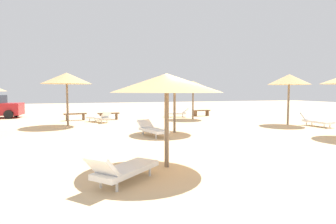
# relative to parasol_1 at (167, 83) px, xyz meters

# --- Properties ---
(ground_plane) EXTENTS (80.00, 80.00, 0.00)m
(ground_plane) POSITION_rel_parasol_1_xyz_m (1.17, 0.50, -2.24)
(ground_plane) COLOR #DBBA8C
(parasol_1) EXTENTS (2.98, 2.98, 2.50)m
(parasol_1) POSITION_rel_parasol_1_xyz_m (0.00, 0.00, 0.00)
(parasol_1) COLOR #75604C
(parasol_1) RESTS_ON ground
(parasol_3) EXTENTS (2.47, 2.47, 3.03)m
(parasol_3) POSITION_rel_parasol_1_xyz_m (9.83, 6.65, 0.46)
(parasol_3) COLOR #75604C
(parasol_3) RESTS_ON ground
(parasol_4) EXTENTS (2.49, 2.49, 2.74)m
(parasol_4) POSITION_rel_parasol_1_xyz_m (5.64, 11.46, 0.21)
(parasol_4) COLOR #75604C
(parasol_4) RESTS_ON ground
(parasol_5) EXTENTS (2.86, 2.86, 2.66)m
(parasol_5) POSITION_rel_parasol_1_xyz_m (2.24, 5.76, 0.12)
(parasol_5) COLOR #75604C
(parasol_5) RESTS_ON ground
(parasol_7) EXTENTS (2.87, 2.87, 3.09)m
(parasol_7) POSITION_rel_parasol_1_xyz_m (-2.85, 10.18, 0.51)
(parasol_7) COLOR #75604C
(parasol_7) RESTS_ON ground
(lounger_1) EXTENTS (1.81, 1.72, 0.77)m
(lounger_1) POSITION_rel_parasol_1_xyz_m (-1.33, -0.97, -1.92)
(lounger_1) COLOR white
(lounger_1) RESTS_ON ground
(lounger_3) EXTENTS (0.72, 1.90, 0.75)m
(lounger_3) POSITION_rel_parasol_1_xyz_m (10.82, 5.51, -1.92)
(lounger_3) COLOR white
(lounger_3) RESTS_ON ground
(lounger_4) EXTENTS (2.00, 1.19, 0.71)m
(lounger_4) POSITION_rel_parasol_1_xyz_m (5.05, 13.27, -1.93)
(lounger_4) COLOR white
(lounger_4) RESTS_ON ground
(lounger_5) EXTENTS (1.11, 2.00, 0.68)m
(lounger_5) POSITION_rel_parasol_1_xyz_m (0.91, 5.05, -1.93)
(lounger_5) COLOR white
(lounger_5) RESTS_ON ground
(lounger_7) EXTENTS (1.60, 1.89, 0.78)m
(lounger_7) POSITION_rel_parasol_1_xyz_m (-0.95, 11.46, -1.92)
(lounger_7) COLOR white
(lounger_7) RESTS_ON ground
(bench_0) EXTENTS (1.53, 0.54, 0.49)m
(bench_0) POSITION_rel_parasol_1_xyz_m (7.23, 13.44, -1.90)
(bench_0) COLOR brown
(bench_0) RESTS_ON ground
(bench_1) EXTENTS (1.52, 0.46, 0.49)m
(bench_1) POSITION_rel_parasol_1_xyz_m (-0.22, 12.84, -1.90)
(bench_1) COLOR brown
(bench_1) RESTS_ON ground
(bench_2) EXTENTS (1.54, 0.63, 0.49)m
(bench_2) POSITION_rel_parasol_1_xyz_m (-2.47, 13.13, -1.90)
(bench_2) COLOR brown
(bench_2) RESTS_ON ground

